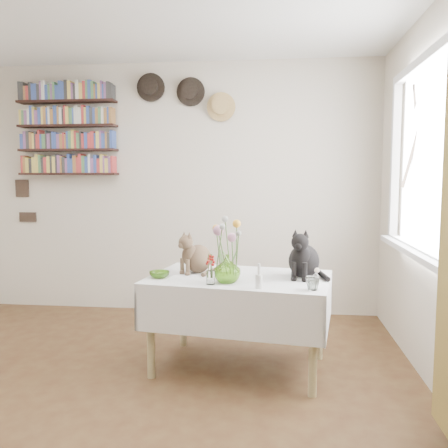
# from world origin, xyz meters

# --- Properties ---
(room) EXTENTS (4.08, 4.58, 2.58)m
(room) POSITION_xyz_m (0.00, 0.00, 1.25)
(room) COLOR brown
(room) RESTS_ON ground
(window) EXTENTS (0.12, 1.52, 1.32)m
(window) POSITION_xyz_m (1.97, 0.80, 1.40)
(window) COLOR white
(window) RESTS_ON room
(dining_table) EXTENTS (1.35, 0.98, 0.67)m
(dining_table) POSITION_xyz_m (0.75, 0.82, 0.50)
(dining_table) COLOR white
(dining_table) RESTS_ON room
(tabby_cat) EXTENTS (0.33, 0.34, 0.31)m
(tabby_cat) POSITION_xyz_m (0.43, 0.94, 0.82)
(tabby_cat) COLOR brown
(tabby_cat) RESTS_ON dining_table
(black_cat) EXTENTS (0.31, 0.35, 0.35)m
(black_cat) POSITION_xyz_m (1.20, 0.86, 0.85)
(black_cat) COLOR black
(black_cat) RESTS_ON dining_table
(flower_vase) EXTENTS (0.25, 0.25, 0.19)m
(flower_vase) POSITION_xyz_m (0.68, 0.62, 0.76)
(flower_vase) COLOR #98D34C
(flower_vase) RESTS_ON dining_table
(green_bowl) EXTENTS (0.18, 0.18, 0.04)m
(green_bowl) POSITION_xyz_m (0.19, 0.72, 0.69)
(green_bowl) COLOR #98D34C
(green_bowl) RESTS_ON dining_table
(drinking_glass) EXTENTS (0.10, 0.10, 0.09)m
(drinking_glass) POSITION_xyz_m (1.23, 0.47, 0.71)
(drinking_glass) COLOR white
(drinking_glass) RESTS_ON dining_table
(candlestick) EXTENTS (0.04, 0.04, 0.16)m
(candlestick) POSITION_xyz_m (0.90, 0.47, 0.72)
(candlestick) COLOR white
(candlestick) RESTS_ON dining_table
(berry_jar) EXTENTS (0.06, 0.06, 0.23)m
(berry_jar) POSITION_xyz_m (0.58, 0.56, 0.77)
(berry_jar) COLOR white
(berry_jar) RESTS_ON dining_table
(porcelain_figurine) EXTENTS (0.06, 0.06, 0.11)m
(porcelain_figurine) POSITION_xyz_m (1.27, 0.65, 0.71)
(porcelain_figurine) COLOR white
(porcelain_figurine) RESTS_ON dining_table
(flower_bouquet) EXTENTS (0.17, 0.13, 0.39)m
(flower_bouquet) POSITION_xyz_m (0.68, 0.63, 1.01)
(flower_bouquet) COLOR #4C7233
(flower_bouquet) RESTS_ON flower_vase
(bookshelf_unit) EXTENTS (1.00, 0.16, 0.91)m
(bookshelf_unit) POSITION_xyz_m (-1.10, 2.16, 1.84)
(bookshelf_unit) COLOR black
(bookshelf_unit) RESTS_ON room
(wall_hats) EXTENTS (0.98, 0.09, 0.48)m
(wall_hats) POSITION_xyz_m (0.12, 2.19, 2.17)
(wall_hats) COLOR black
(wall_hats) RESTS_ON room
(wall_art_plaques) EXTENTS (0.21, 0.02, 0.44)m
(wall_art_plaques) POSITION_xyz_m (-1.63, 2.23, 1.12)
(wall_art_plaques) COLOR #38281E
(wall_art_plaques) RESTS_ON room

